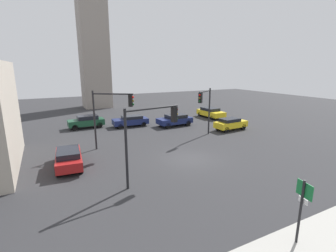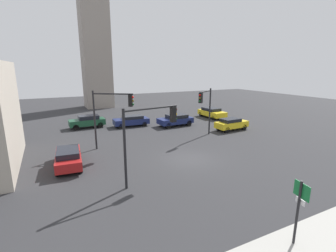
{
  "view_description": "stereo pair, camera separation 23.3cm",
  "coord_description": "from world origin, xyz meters",
  "px_view_note": "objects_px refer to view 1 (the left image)",
  "views": [
    {
      "loc": [
        -9.82,
        -15.52,
        7.06
      ],
      "look_at": [
        -0.11,
        3.53,
        1.96
      ],
      "focal_mm": 26.09,
      "sensor_mm": 36.0,
      "label": 1
    },
    {
      "loc": [
        -9.61,
        -15.62,
        7.06
      ],
      "look_at": [
        -0.11,
        3.53,
        1.96
      ],
      "focal_mm": 26.09,
      "sensor_mm": 36.0,
      "label": 2
    }
  ],
  "objects_px": {
    "car_5": "(175,120)",
    "traffic_light_2": "(112,108)",
    "car_1": "(231,124)",
    "car_4": "(211,112)",
    "car_3": "(69,157)",
    "traffic_light_1": "(152,127)",
    "car_2": "(131,121)",
    "car_0": "(87,121)",
    "traffic_light_0": "(205,103)",
    "direction_sign": "(302,204)"
  },
  "relations": [
    {
      "from": "car_5",
      "to": "traffic_light_2",
      "type": "bearing_deg",
      "value": 29.17
    },
    {
      "from": "car_1",
      "to": "car_5",
      "type": "relative_size",
      "value": 0.92
    },
    {
      "from": "car_4",
      "to": "car_3",
      "type": "bearing_deg",
      "value": -65.42
    },
    {
      "from": "traffic_light_1",
      "to": "car_2",
      "type": "bearing_deg",
      "value": 67.32
    },
    {
      "from": "car_1",
      "to": "car_4",
      "type": "distance_m",
      "value": 7.46
    },
    {
      "from": "car_0",
      "to": "car_3",
      "type": "height_order",
      "value": "car_0"
    },
    {
      "from": "traffic_light_2",
      "to": "car_5",
      "type": "bearing_deg",
      "value": 64.77
    },
    {
      "from": "car_0",
      "to": "car_2",
      "type": "bearing_deg",
      "value": 161.41
    },
    {
      "from": "traffic_light_1",
      "to": "traffic_light_2",
      "type": "distance_m",
      "value": 7.18
    },
    {
      "from": "traffic_light_0",
      "to": "traffic_light_1",
      "type": "xyz_separation_m",
      "value": [
        -8.97,
        -7.11,
        0.01
      ]
    },
    {
      "from": "traffic_light_2",
      "to": "car_2",
      "type": "relative_size",
      "value": 1.19
    },
    {
      "from": "direction_sign",
      "to": "car_5",
      "type": "height_order",
      "value": "direction_sign"
    },
    {
      "from": "direction_sign",
      "to": "car_4",
      "type": "height_order",
      "value": "direction_sign"
    },
    {
      "from": "traffic_light_0",
      "to": "car_3",
      "type": "height_order",
      "value": "traffic_light_0"
    },
    {
      "from": "car_1",
      "to": "car_4",
      "type": "height_order",
      "value": "car_4"
    },
    {
      "from": "car_1",
      "to": "car_5",
      "type": "xyz_separation_m",
      "value": [
        -4.75,
        4.83,
        0.01
      ]
    },
    {
      "from": "traffic_light_2",
      "to": "car_3",
      "type": "distance_m",
      "value": 5.47
    },
    {
      "from": "car_2",
      "to": "car_5",
      "type": "xyz_separation_m",
      "value": [
        5.0,
        -2.26,
        0.06
      ]
    },
    {
      "from": "traffic_light_0",
      "to": "traffic_light_2",
      "type": "relative_size",
      "value": 0.96
    },
    {
      "from": "direction_sign",
      "to": "traffic_light_2",
      "type": "height_order",
      "value": "traffic_light_2"
    },
    {
      "from": "car_2",
      "to": "car_4",
      "type": "height_order",
      "value": "car_4"
    },
    {
      "from": "car_3",
      "to": "car_0",
      "type": "bearing_deg",
      "value": -10.3
    },
    {
      "from": "direction_sign",
      "to": "car_2",
      "type": "relative_size",
      "value": 0.63
    },
    {
      "from": "direction_sign",
      "to": "traffic_light_2",
      "type": "xyz_separation_m",
      "value": [
        -3.49,
        15.2,
        1.85
      ]
    },
    {
      "from": "traffic_light_2",
      "to": "car_1",
      "type": "relative_size",
      "value": 1.29
    },
    {
      "from": "car_1",
      "to": "traffic_light_0",
      "type": "bearing_deg",
      "value": -172.01
    },
    {
      "from": "car_0",
      "to": "car_5",
      "type": "relative_size",
      "value": 0.95
    },
    {
      "from": "traffic_light_2",
      "to": "car_0",
      "type": "distance_m",
      "value": 9.99
    },
    {
      "from": "traffic_light_2",
      "to": "car_0",
      "type": "xyz_separation_m",
      "value": [
        -0.82,
        9.52,
        -2.91
      ]
    },
    {
      "from": "car_5",
      "to": "car_0",
      "type": "bearing_deg",
      "value": -23.46
    },
    {
      "from": "car_1",
      "to": "car_2",
      "type": "xyz_separation_m",
      "value": [
        -9.75,
        7.08,
        -0.05
      ]
    },
    {
      "from": "direction_sign",
      "to": "car_1",
      "type": "distance_m",
      "value": 19.2
    },
    {
      "from": "car_3",
      "to": "car_4",
      "type": "relative_size",
      "value": 0.98
    },
    {
      "from": "traffic_light_1",
      "to": "car_5",
      "type": "height_order",
      "value": "traffic_light_1"
    },
    {
      "from": "car_0",
      "to": "car_5",
      "type": "distance_m",
      "value": 10.73
    },
    {
      "from": "traffic_light_2",
      "to": "car_1",
      "type": "xyz_separation_m",
      "value": [
        13.95,
        0.85,
        -2.95
      ]
    },
    {
      "from": "traffic_light_0",
      "to": "car_0",
      "type": "bearing_deg",
      "value": -73.89
    },
    {
      "from": "traffic_light_2",
      "to": "car_3",
      "type": "height_order",
      "value": "traffic_light_2"
    },
    {
      "from": "direction_sign",
      "to": "traffic_light_1",
      "type": "relative_size",
      "value": 0.56
    },
    {
      "from": "traffic_light_0",
      "to": "car_4",
      "type": "relative_size",
      "value": 1.11
    },
    {
      "from": "car_0",
      "to": "traffic_light_0",
      "type": "bearing_deg",
      "value": 136.32
    },
    {
      "from": "traffic_light_0",
      "to": "traffic_light_2",
      "type": "height_order",
      "value": "traffic_light_2"
    },
    {
      "from": "car_1",
      "to": "car_5",
      "type": "height_order",
      "value": "car_5"
    },
    {
      "from": "direction_sign",
      "to": "car_1",
      "type": "xyz_separation_m",
      "value": [
        10.47,
        16.05,
        -1.1
      ]
    },
    {
      "from": "car_2",
      "to": "car_3",
      "type": "distance_m",
      "value": 13.12
    },
    {
      "from": "direction_sign",
      "to": "car_4",
      "type": "bearing_deg",
      "value": 73.26
    },
    {
      "from": "car_1",
      "to": "car_5",
      "type": "bearing_deg",
      "value": 130.99
    },
    {
      "from": "traffic_light_1",
      "to": "car_1",
      "type": "bearing_deg",
      "value": 21.66
    },
    {
      "from": "car_0",
      "to": "car_3",
      "type": "xyz_separation_m",
      "value": [
        -3.13,
        -11.87,
        -0.06
      ]
    },
    {
      "from": "traffic_light_0",
      "to": "car_3",
      "type": "distance_m",
      "value": 14.0
    }
  ]
}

